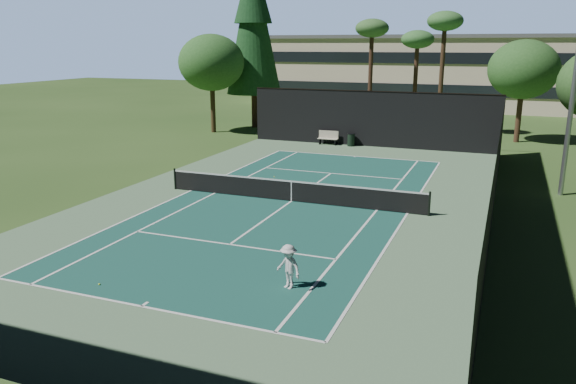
{
  "coord_description": "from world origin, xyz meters",
  "views": [
    {
      "loc": [
        9.18,
        -23.95,
        7.22
      ],
      "look_at": [
        1.0,
        -3.0,
        1.3
      ],
      "focal_mm": 35.0,
      "sensor_mm": 36.0,
      "label": 1
    }
  ],
  "objects_px": {
    "tennis_ball_d": "(209,181)",
    "park_bench": "(328,137)",
    "tennis_ball_b": "(274,177)",
    "tennis_ball_c": "(325,196)",
    "player": "(288,267)",
    "tennis_ball_a": "(99,284)",
    "trash_bin": "(351,140)",
    "tennis_net": "(291,190)"
  },
  "relations": [
    {
      "from": "tennis_net",
      "to": "tennis_ball_b",
      "type": "bearing_deg",
      "value": 121.9
    },
    {
      "from": "player",
      "to": "tennis_ball_a",
      "type": "relative_size",
      "value": 20.94
    },
    {
      "from": "tennis_ball_a",
      "to": "park_bench",
      "type": "height_order",
      "value": "park_bench"
    },
    {
      "from": "tennis_ball_b",
      "to": "park_bench",
      "type": "relative_size",
      "value": 0.04
    },
    {
      "from": "tennis_ball_b",
      "to": "tennis_ball_d",
      "type": "relative_size",
      "value": 1.04
    },
    {
      "from": "tennis_ball_d",
      "to": "player",
      "type": "bearing_deg",
      "value": -51.23
    },
    {
      "from": "park_bench",
      "to": "trash_bin",
      "type": "distance_m",
      "value": 1.77
    },
    {
      "from": "tennis_ball_d",
      "to": "trash_bin",
      "type": "bearing_deg",
      "value": 72.56
    },
    {
      "from": "player",
      "to": "tennis_ball_b",
      "type": "distance_m",
      "value": 14.84
    },
    {
      "from": "tennis_ball_d",
      "to": "trash_bin",
      "type": "distance_m",
      "value": 14.23
    },
    {
      "from": "park_bench",
      "to": "trash_bin",
      "type": "height_order",
      "value": "park_bench"
    },
    {
      "from": "park_bench",
      "to": "tennis_ball_c",
      "type": "bearing_deg",
      "value": -73.18
    },
    {
      "from": "tennis_ball_d",
      "to": "park_bench",
      "type": "distance_m",
      "value": 13.87
    },
    {
      "from": "tennis_net",
      "to": "park_bench",
      "type": "xyz_separation_m",
      "value": [
        -3.08,
        15.66,
        -0.01
      ]
    },
    {
      "from": "tennis_ball_a",
      "to": "tennis_ball_d",
      "type": "relative_size",
      "value": 1.08
    },
    {
      "from": "tennis_ball_b",
      "to": "park_bench",
      "type": "height_order",
      "value": "park_bench"
    },
    {
      "from": "tennis_ball_b",
      "to": "tennis_ball_c",
      "type": "xyz_separation_m",
      "value": [
        3.9,
        -2.84,
        0.0
      ]
    },
    {
      "from": "player",
      "to": "trash_bin",
      "type": "distance_m",
      "value": 25.22
    },
    {
      "from": "tennis_ball_d",
      "to": "park_bench",
      "type": "relative_size",
      "value": 0.04
    },
    {
      "from": "player",
      "to": "tennis_ball_d",
      "type": "relative_size",
      "value": 22.63
    },
    {
      "from": "tennis_net",
      "to": "tennis_ball_a",
      "type": "xyz_separation_m",
      "value": [
        -2.11,
        -11.12,
        -0.52
      ]
    },
    {
      "from": "tennis_ball_d",
      "to": "trash_bin",
      "type": "relative_size",
      "value": 0.07
    },
    {
      "from": "tennis_ball_b",
      "to": "tennis_ball_d",
      "type": "height_order",
      "value": "tennis_ball_b"
    },
    {
      "from": "tennis_ball_a",
      "to": "tennis_ball_d",
      "type": "distance_m",
      "value": 13.6
    },
    {
      "from": "player",
      "to": "tennis_ball_a",
      "type": "distance_m",
      "value": 5.9
    },
    {
      "from": "tennis_ball_a",
      "to": "park_bench",
      "type": "bearing_deg",
      "value": 92.08
    },
    {
      "from": "tennis_ball_b",
      "to": "tennis_ball_d",
      "type": "distance_m",
      "value": 3.68
    },
    {
      "from": "tennis_ball_c",
      "to": "tennis_ball_d",
      "type": "distance_m",
      "value": 6.8
    },
    {
      "from": "player",
      "to": "tennis_ball_b",
      "type": "xyz_separation_m",
      "value": [
        -6.12,
        13.51,
        -0.67
      ]
    },
    {
      "from": "park_bench",
      "to": "trash_bin",
      "type": "relative_size",
      "value": 1.59
    },
    {
      "from": "tennis_ball_b",
      "to": "trash_bin",
      "type": "xyz_separation_m",
      "value": [
        1.38,
        11.27,
        0.45
      ]
    },
    {
      "from": "player",
      "to": "park_bench",
      "type": "height_order",
      "value": "player"
    },
    {
      "from": "player",
      "to": "tennis_net",
      "type": "bearing_deg",
      "value": 133.53
    },
    {
      "from": "tennis_net",
      "to": "tennis_ball_d",
      "type": "relative_size",
      "value": 207.68
    },
    {
      "from": "tennis_ball_d",
      "to": "tennis_ball_b",
      "type": "bearing_deg",
      "value": 38.64
    },
    {
      "from": "tennis_net",
      "to": "park_bench",
      "type": "distance_m",
      "value": 15.96
    },
    {
      "from": "tennis_net",
      "to": "park_bench",
      "type": "bearing_deg",
      "value": 101.12
    },
    {
      "from": "tennis_ball_a",
      "to": "tennis_ball_d",
      "type": "height_order",
      "value": "tennis_ball_a"
    },
    {
      "from": "tennis_net",
      "to": "trash_bin",
      "type": "xyz_separation_m",
      "value": [
        -1.31,
        15.6,
        -0.08
      ]
    },
    {
      "from": "tennis_ball_a",
      "to": "park_bench",
      "type": "distance_m",
      "value": 26.8
    },
    {
      "from": "tennis_ball_b",
      "to": "tennis_ball_c",
      "type": "height_order",
      "value": "tennis_ball_c"
    },
    {
      "from": "tennis_net",
      "to": "tennis_ball_b",
      "type": "relative_size",
      "value": 199.25
    }
  ]
}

